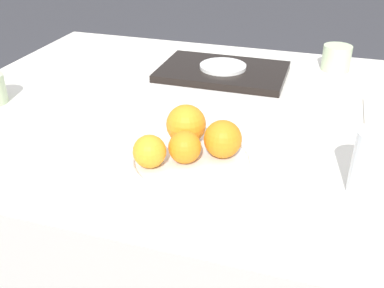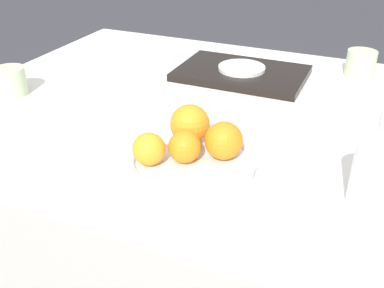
{
  "view_description": "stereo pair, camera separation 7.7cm",
  "coord_description": "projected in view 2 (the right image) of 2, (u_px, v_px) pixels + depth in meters",
  "views": [
    {
      "loc": [
        0.28,
        -0.95,
        1.21
      ],
      "look_at": [
        0.06,
        -0.27,
        0.8
      ],
      "focal_mm": 42.0,
      "sensor_mm": 36.0,
      "label": 1
    },
    {
      "loc": [
        0.35,
        -0.92,
        1.21
      ],
      "look_at": [
        0.06,
        -0.27,
        0.8
      ],
      "focal_mm": 42.0,
      "sensor_mm": 36.0,
      "label": 2
    }
  ],
  "objects": [
    {
      "name": "orange_3",
      "position": [
        224.0,
        141.0,
        0.83
      ],
      "size": [
        0.07,
        0.07,
        0.07
      ],
      "color": "orange",
      "rests_on": "fruit_platter"
    },
    {
      "name": "cup_0",
      "position": [
        11.0,
        81.0,
        1.13
      ],
      "size": [
        0.08,
        0.08,
        0.07
      ],
      "color": "#B7CC9E",
      "rests_on": "table"
    },
    {
      "name": "orange_2",
      "position": [
        149.0,
        149.0,
        0.82
      ],
      "size": [
        0.06,
        0.06,
        0.06
      ],
      "color": "orange",
      "rests_on": "fruit_platter"
    },
    {
      "name": "fruit_platter",
      "position": [
        192.0,
        162.0,
        0.84
      ],
      "size": [
        0.24,
        0.24,
        0.02
      ],
      "color": "silver",
      "rests_on": "table"
    },
    {
      "name": "water_glass",
      "position": [
        376.0,
        175.0,
        0.72
      ],
      "size": [
        0.08,
        0.08,
        0.12
      ],
      "color": "silver",
      "rests_on": "table"
    },
    {
      "name": "orange_1",
      "position": [
        185.0,
        147.0,
        0.82
      ],
      "size": [
        0.06,
        0.06,
        0.06
      ],
      "color": "orange",
      "rests_on": "fruit_platter"
    },
    {
      "name": "cup_2",
      "position": [
        361.0,
        63.0,
        1.25
      ],
      "size": [
        0.08,
        0.08,
        0.07
      ],
      "color": "#B7CC9E",
      "rests_on": "table"
    },
    {
      "name": "side_plate",
      "position": [
        242.0,
        68.0,
        1.25
      ],
      "size": [
        0.13,
        0.13,
        0.01
      ],
      "color": "silver",
      "rests_on": "serving_tray"
    },
    {
      "name": "serving_tray",
      "position": [
        241.0,
        73.0,
        1.26
      ],
      "size": [
        0.35,
        0.23,
        0.02
      ],
      "color": "black",
      "rests_on": "table"
    },
    {
      "name": "orange_0",
      "position": [
        190.0,
        124.0,
        0.88
      ],
      "size": [
        0.08,
        0.08,
        0.08
      ],
      "color": "orange",
      "rests_on": "fruit_platter"
    },
    {
      "name": "table",
      "position": [
        209.0,
        228.0,
        1.27
      ],
      "size": [
        1.27,
        0.99,
        0.75
      ],
      "color": "silver",
      "rests_on": "ground_plane"
    }
  ]
}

